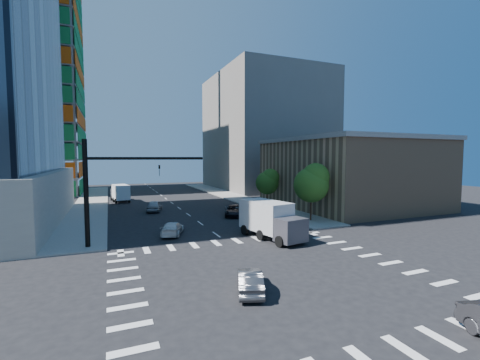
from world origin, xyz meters
name	(u,v)px	position (x,y,z in m)	size (l,w,h in m)	color
ground	(274,276)	(0.00, 0.00, 0.00)	(160.00, 160.00, 0.00)	black
road_markings	(274,276)	(0.00, 0.00, 0.01)	(20.00, 20.00, 0.01)	silver
sidewalk_ne	(233,196)	(12.50, 40.00, 0.07)	(5.00, 60.00, 0.15)	gray
sidewalk_nw	(91,203)	(-12.50, 40.00, 0.07)	(5.00, 60.00, 0.15)	gray
construction_building	(13,75)	(-27.41, 61.93, 24.61)	(25.16, 34.50, 70.60)	slate
commercial_building	(348,172)	(25.00, 22.00, 5.31)	(20.50, 22.50, 10.60)	#A4805F
bg_building_ne	(265,132)	(27.00, 55.00, 14.00)	(24.00, 30.00, 28.00)	slate
signal_mast_nw	(105,183)	(-10.00, 11.50, 5.49)	(10.20, 0.40, 9.00)	black
tree_south	(313,182)	(12.63, 13.90, 4.69)	(4.16, 4.16, 6.82)	#382316
tree_north	(268,181)	(12.93, 25.90, 3.99)	(3.54, 3.52, 5.78)	#382316
car_nb_far	(234,211)	(5.29, 20.89, 0.70)	(2.31, 5.00, 1.39)	black
car_sb_near	(172,228)	(-4.04, 13.53, 0.64)	(1.78, 4.38, 1.27)	silver
car_sb_mid	(154,206)	(-3.84, 28.42, 0.78)	(1.84, 4.57, 1.56)	#9A9CA1
car_sb_cross	(250,281)	(-2.46, -1.63, 0.64)	(1.35, 3.87, 1.27)	#4B4C50
box_truck_near	(273,223)	(4.33, 8.33, 1.53)	(4.01, 6.99, 3.45)	black
box_truck_far	(120,194)	(-8.01, 41.26, 1.31)	(3.19, 5.92, 2.96)	black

